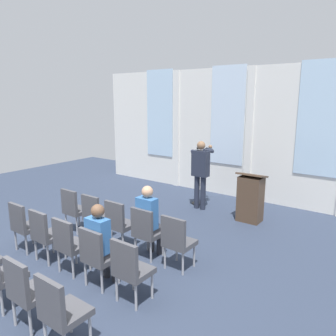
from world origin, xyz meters
TOP-DOWN VIEW (x-y plane):
  - ground_plane at (0.00, 0.00)m, footprint 16.09×16.09m
  - rear_partition at (0.03, 6.18)m, footprint 9.03×0.14m
  - speaker at (0.04, 4.65)m, footprint 0.50×0.69m
  - mic_stand at (-0.22, 4.92)m, footprint 0.28×0.28m
  - lectern at (1.42, 4.58)m, footprint 0.60×0.48m
  - chair_r0_c0 at (-1.32, 1.78)m, footprint 0.46×0.44m
  - chair_r0_c1 at (-0.66, 1.78)m, footprint 0.46×0.44m
  - chair_r0_c2 at (0.00, 1.78)m, footprint 0.46×0.44m
  - chair_r0_c3 at (0.66, 1.78)m, footprint 0.46×0.44m
  - audience_r0_c3 at (0.66, 1.86)m, footprint 0.36×0.39m
  - chair_r0_c4 at (1.32, 1.78)m, footprint 0.46×0.44m
  - chair_r1_c0 at (-1.32, 0.66)m, footprint 0.46×0.44m
  - chair_r1_c1 at (-0.66, 0.66)m, footprint 0.46×0.44m
  - chair_r1_c2 at (0.00, 0.66)m, footprint 0.46×0.44m
  - chair_r1_c3 at (0.66, 0.66)m, footprint 0.46×0.44m
  - audience_r1_c3 at (0.66, 0.74)m, footprint 0.36×0.39m
  - chair_r1_c4 at (1.32, 0.66)m, footprint 0.46×0.44m
  - chair_r2_c3 at (0.66, -0.46)m, footprint 0.46×0.44m
  - chair_r2_c4 at (1.32, -0.46)m, footprint 0.46×0.44m

SIDE VIEW (x-z plane):
  - ground_plane at x=0.00m, z-range 0.00..0.00m
  - mic_stand at x=-0.22m, z-range -0.44..1.11m
  - chair_r0_c0 at x=-1.32m, z-range 0.06..1.00m
  - chair_r0_c1 at x=-0.66m, z-range 0.06..1.00m
  - chair_r0_c2 at x=0.00m, z-range 0.06..1.00m
  - chair_r0_c3 at x=0.66m, z-range 0.06..1.00m
  - chair_r0_c4 at x=1.32m, z-range 0.06..1.00m
  - chair_r1_c0 at x=-1.32m, z-range 0.06..1.00m
  - chair_r1_c1 at x=-0.66m, z-range 0.06..1.00m
  - chair_r1_c2 at x=0.00m, z-range 0.06..1.00m
  - chair_r1_c3 at x=0.66m, z-range 0.06..1.00m
  - chair_r1_c4 at x=1.32m, z-range 0.06..1.00m
  - chair_r2_c3 at x=0.66m, z-range 0.06..1.00m
  - chair_r2_c4 at x=1.32m, z-range 0.06..1.00m
  - lectern at x=1.42m, z-range -0.03..1.13m
  - audience_r1_c3 at x=0.66m, z-range 0.07..1.36m
  - audience_r0_c3 at x=0.66m, z-range 0.07..1.39m
  - speaker at x=0.04m, z-range 0.14..1.89m
  - rear_partition at x=0.03m, z-range 0.02..3.70m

